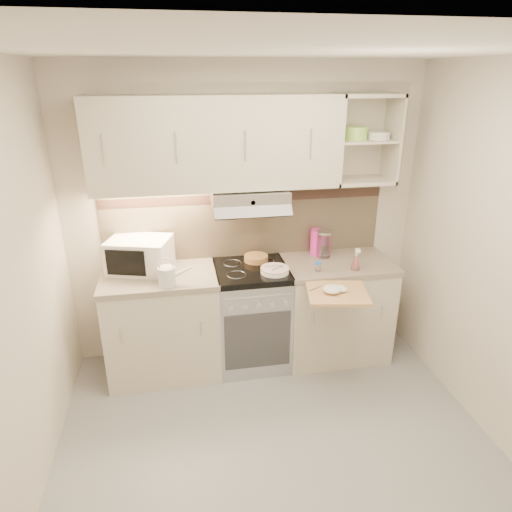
{
  "coord_description": "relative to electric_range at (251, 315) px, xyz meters",
  "views": [
    {
      "loc": [
        -0.58,
        -2.3,
        2.4
      ],
      "look_at": [
        0.01,
        0.95,
        1.06
      ],
      "focal_mm": 32.0,
      "sensor_mm": 36.0,
      "label": 1
    }
  ],
  "objects": [
    {
      "name": "watering_can",
      "position": [
        -0.67,
        -0.2,
        0.53
      ],
      "size": [
        0.26,
        0.13,
        0.22
      ],
      "rotation": [
        0.0,
        0.0,
        -0.01
      ],
      "color": "silver",
      "rests_on": "worktop_left"
    },
    {
      "name": "microwave",
      "position": [
        -0.89,
        0.11,
        0.58
      ],
      "size": [
        0.56,
        0.47,
        0.27
      ],
      "rotation": [
        0.0,
        0.0,
        -0.29
      ],
      "color": "silver",
      "rests_on": "worktop_left"
    },
    {
      "name": "spray_bottle",
      "position": [
        0.83,
        -0.19,
        0.53
      ],
      "size": [
        0.07,
        0.07,
        0.2
      ],
      "rotation": [
        0.0,
        0.0,
        -0.23
      ],
      "color": "pink",
      "rests_on": "worktop_right"
    },
    {
      "name": "worktop_left",
      "position": [
        -0.75,
        0.0,
        0.43
      ],
      "size": [
        0.92,
        0.62,
        0.04
      ],
      "primitive_type": "cube",
      "color": "gray",
      "rests_on": "base_cabinet_left"
    },
    {
      "name": "dish_towel",
      "position": [
        0.54,
        -0.56,
        0.47
      ],
      "size": [
        0.24,
        0.2,
        0.06
      ],
      "primitive_type": null,
      "rotation": [
        0.0,
        0.0,
        -0.01
      ],
      "color": "white",
      "rests_on": "cutting_board"
    },
    {
      "name": "room_shell",
      "position": [
        0.0,
        -0.73,
        1.18
      ],
      "size": [
        3.04,
        2.84,
        2.52
      ],
      "color": "beige",
      "rests_on": "ground"
    },
    {
      "name": "plate_stack",
      "position": [
        0.17,
        -0.13,
        0.47
      ],
      "size": [
        0.23,
        0.23,
        0.05
      ],
      "rotation": [
        0.0,
        0.0,
        0.11
      ],
      "color": "white",
      "rests_on": "electric_range"
    },
    {
      "name": "pink_pitcher",
      "position": [
        0.62,
        0.2,
        0.56
      ],
      "size": [
        0.12,
        0.11,
        0.23
      ],
      "rotation": [
        0.0,
        0.0,
        0.01
      ],
      "color": "#FF2FAE",
      "rests_on": "worktop_right"
    },
    {
      "name": "base_cabinet_left",
      "position": [
        -0.75,
        0.0,
        -0.02
      ],
      "size": [
        0.9,
        0.6,
        0.86
      ],
      "primitive_type": "cube",
      "color": "beige",
      "rests_on": "ground"
    },
    {
      "name": "bread_loaf",
      "position": [
        0.07,
        0.14,
        0.47
      ],
      "size": [
        0.2,
        0.2,
        0.05
      ],
      "primitive_type": "cylinder",
      "color": "olive",
      "rests_on": "electric_range"
    },
    {
      "name": "glass_jar",
      "position": [
        0.66,
        0.12,
        0.57
      ],
      "size": [
        0.13,
        0.13,
        0.24
      ],
      "rotation": [
        0.0,
        0.0,
        0.35
      ],
      "color": "white",
      "rests_on": "worktop_right"
    },
    {
      "name": "cutting_board",
      "position": [
        0.56,
        -0.52,
        0.42
      ],
      "size": [
        0.51,
        0.47,
        0.02
      ],
      "primitive_type": "cube",
      "rotation": [
        0.0,
        0.0,
        -0.19
      ],
      "color": "#A87257",
      "rests_on": "base_cabinet_right"
    },
    {
      "name": "worktop_right",
      "position": [
        0.75,
        0.0,
        0.43
      ],
      "size": [
        0.92,
        0.62,
        0.04
      ],
      "primitive_type": "cube",
      "color": "gray",
      "rests_on": "base_cabinet_right"
    },
    {
      "name": "ground",
      "position": [
        0.0,
        -1.1,
        -0.45
      ],
      "size": [
        3.0,
        3.0,
        0.0
      ],
      "primitive_type": "plane",
      "color": "gray",
      "rests_on": "ground"
    },
    {
      "name": "base_cabinet_right",
      "position": [
        0.75,
        0.0,
        -0.02
      ],
      "size": [
        0.9,
        0.6,
        0.86
      ],
      "primitive_type": "cube",
      "color": "beige",
      "rests_on": "ground"
    },
    {
      "name": "electric_range",
      "position": [
        0.0,
        0.0,
        0.0
      ],
      "size": [
        0.6,
        0.6,
        0.9
      ],
      "color": "#B7B7BC",
      "rests_on": "ground"
    },
    {
      "name": "spice_jar",
      "position": [
        0.52,
        -0.16,
        0.49
      ],
      "size": [
        0.05,
        0.05,
        0.08
      ],
      "rotation": [
        0.0,
        0.0,
        0.06
      ],
      "color": "silver",
      "rests_on": "worktop_right"
    }
  ]
}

